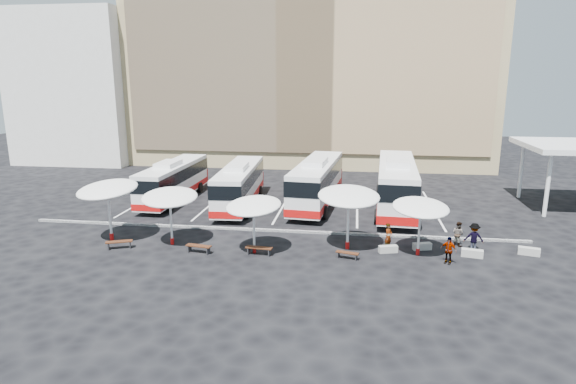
# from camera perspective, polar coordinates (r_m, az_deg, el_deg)

# --- Properties ---
(ground) EXTENTS (120.00, 120.00, 0.00)m
(ground) POSITION_cam_1_polar(r_m,az_deg,el_deg) (32.47, -2.50, -4.94)
(ground) COLOR black
(ground) RESTS_ON ground
(sandstone_building) EXTENTS (42.00, 18.25, 29.60)m
(sandstone_building) POSITION_cam_1_polar(r_m,az_deg,el_deg) (62.47, 2.89, 15.60)
(sandstone_building) COLOR tan
(sandstone_building) RESTS_ON ground
(apartment_block) EXTENTS (14.00, 14.00, 18.00)m
(apartment_block) POSITION_cam_1_polar(r_m,az_deg,el_deg) (67.34, -22.46, 11.38)
(apartment_block) COLOR silver
(apartment_block) RESTS_ON ground
(curb_divider) EXTENTS (34.00, 0.25, 0.15)m
(curb_divider) POSITION_cam_1_polar(r_m,az_deg,el_deg) (32.92, -2.34, -4.54)
(curb_divider) COLOR black
(curb_divider) RESTS_ON ground
(bay_lines) EXTENTS (24.15, 12.00, 0.01)m
(bay_lines) POSITION_cam_1_polar(r_m,az_deg,el_deg) (40.04, -0.42, -1.37)
(bay_lines) COLOR white
(bay_lines) RESTS_ON ground
(bus_0) EXTENTS (2.75, 11.07, 3.50)m
(bus_0) POSITION_cam_1_polar(r_m,az_deg,el_deg) (41.88, -13.41, 1.43)
(bus_0) COLOR white
(bus_0) RESTS_ON ground
(bus_1) EXTENTS (3.10, 11.44, 3.59)m
(bus_1) POSITION_cam_1_polar(r_m,az_deg,el_deg) (39.16, -5.77, 0.98)
(bus_1) COLOR white
(bus_1) RESTS_ON ground
(bus_2) EXTENTS (3.74, 12.59, 3.94)m
(bus_2) POSITION_cam_1_polar(r_m,az_deg,el_deg) (39.38, 3.45, 1.36)
(bus_2) COLOR white
(bus_2) RESTS_ON ground
(bus_3) EXTENTS (3.61, 13.34, 4.19)m
(bus_3) POSITION_cam_1_polar(r_m,az_deg,el_deg) (38.82, 12.72, 1.07)
(bus_3) COLOR white
(bus_3) RESTS_ON ground
(sunshade_0) EXTENTS (4.85, 4.88, 3.93)m
(sunshade_0) POSITION_cam_1_polar(r_m,az_deg,el_deg) (32.35, -20.61, 0.26)
(sunshade_0) COLOR white
(sunshade_0) RESTS_ON ground
(sunshade_1) EXTENTS (3.97, 4.00, 3.58)m
(sunshade_1) POSITION_cam_1_polar(r_m,az_deg,el_deg) (30.44, -13.85, -0.62)
(sunshade_1) COLOR white
(sunshade_1) RESTS_ON ground
(sunshade_2) EXTENTS (4.29, 4.31, 3.41)m
(sunshade_2) POSITION_cam_1_polar(r_m,az_deg,el_deg) (28.18, -4.10, -1.67)
(sunshade_2) COLOR white
(sunshade_2) RESTS_ON ground
(sunshade_3) EXTENTS (4.39, 4.43, 3.88)m
(sunshade_3) POSITION_cam_1_polar(r_m,az_deg,el_deg) (28.93, 7.22, -0.53)
(sunshade_3) COLOR white
(sunshade_3) RESTS_ON ground
(sunshade_4) EXTENTS (3.92, 3.95, 3.40)m
(sunshade_4) POSITION_cam_1_polar(r_m,az_deg,el_deg) (28.82, 15.45, -1.81)
(sunshade_4) COLOR white
(sunshade_4) RESTS_ON ground
(wood_bench_0) EXTENTS (1.62, 0.98, 0.48)m
(wood_bench_0) POSITION_cam_1_polar(r_m,az_deg,el_deg) (31.31, -19.38, -5.71)
(wood_bench_0) COLOR #32170B
(wood_bench_0) RESTS_ON ground
(wood_bench_1) EXTENTS (1.60, 0.66, 0.48)m
(wood_bench_1) POSITION_cam_1_polar(r_m,az_deg,el_deg) (29.35, -10.53, -6.44)
(wood_bench_1) COLOR #32170B
(wood_bench_1) RESTS_ON ground
(wood_bench_2) EXTENTS (1.62, 0.57, 0.49)m
(wood_bench_2) POSITION_cam_1_polar(r_m,az_deg,el_deg) (28.59, -3.46, -6.75)
(wood_bench_2) COLOR #32170B
(wood_bench_2) RESTS_ON ground
(wood_bench_3) EXTENTS (1.38, 0.70, 0.41)m
(wood_bench_3) POSITION_cam_1_polar(r_m,az_deg,el_deg) (28.16, 7.06, -7.28)
(wood_bench_3) COLOR #32170B
(wood_bench_3) RESTS_ON ground
(conc_bench_0) EXTENTS (1.18, 0.68, 0.42)m
(conc_bench_0) POSITION_cam_1_polar(r_m,az_deg,el_deg) (29.60, 11.78, -6.64)
(conc_bench_0) COLOR gray
(conc_bench_0) RESTS_ON ground
(conc_bench_1) EXTENTS (1.19, 0.68, 0.42)m
(conc_bench_1) POSITION_cam_1_polar(r_m,az_deg,el_deg) (30.54, 15.61, -6.23)
(conc_bench_1) COLOR gray
(conc_bench_1) RESTS_ON ground
(conc_bench_2) EXTENTS (1.26, 0.64, 0.45)m
(conc_bench_2) POSITION_cam_1_polar(r_m,az_deg,el_deg) (30.26, 20.99, -6.79)
(conc_bench_2) COLOR gray
(conc_bench_2) RESTS_ON ground
(conc_bench_3) EXTENTS (1.25, 0.70, 0.45)m
(conc_bench_3) POSITION_cam_1_polar(r_m,az_deg,el_deg) (31.95, 26.66, -6.30)
(conc_bench_3) COLOR gray
(conc_bench_3) RESTS_ON ground
(passenger_0) EXTENTS (0.67, 0.72, 1.65)m
(passenger_0) POSITION_cam_1_polar(r_m,az_deg,el_deg) (29.89, 11.81, -5.20)
(passenger_0) COLOR black
(passenger_0) RESTS_ON ground
(passenger_1) EXTENTS (0.92, 0.95, 1.54)m
(passenger_1) POSITION_cam_1_polar(r_m,az_deg,el_deg) (31.78, 19.55, -4.68)
(passenger_1) COLOR black
(passenger_1) RESTS_ON ground
(passenger_2) EXTENTS (1.00, 0.82, 1.59)m
(passenger_2) POSITION_cam_1_polar(r_m,az_deg,el_deg) (28.56, 18.48, -6.57)
(passenger_2) COLOR black
(passenger_2) RESTS_ON ground
(passenger_3) EXTENTS (1.21, 0.79, 1.76)m
(passenger_3) POSITION_cam_1_polar(r_m,az_deg,el_deg) (31.01, 21.17, -5.05)
(passenger_3) COLOR black
(passenger_3) RESTS_ON ground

